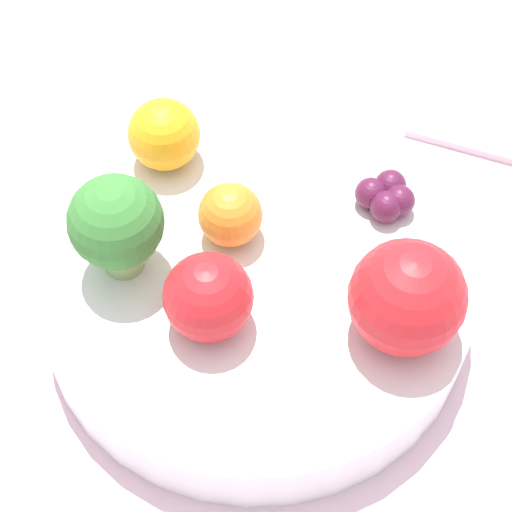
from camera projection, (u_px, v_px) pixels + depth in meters
name	position (u px, v px, depth m)	size (l,w,h in m)	color
ground_plane	(256.00, 322.00, 0.54)	(6.00, 6.00, 0.00)	gray
table_surface	(256.00, 314.00, 0.53)	(1.20, 1.20, 0.02)	silver
bowl	(256.00, 286.00, 0.51)	(0.25, 0.25, 0.04)	white
broccoli	(116.00, 224.00, 0.46)	(0.05, 0.05, 0.07)	#8CB76B
apple_red	(208.00, 297.00, 0.45)	(0.05, 0.05, 0.05)	red
apple_green	(407.00, 297.00, 0.44)	(0.06, 0.06, 0.06)	red
orange_front	(230.00, 215.00, 0.49)	(0.04, 0.04, 0.04)	orange
orange_back	(164.00, 134.00, 0.52)	(0.04, 0.04, 0.04)	orange
grape_cluster	(386.00, 196.00, 0.51)	(0.04, 0.04, 0.02)	#511938
napkin	(498.00, 90.00, 0.63)	(0.15, 0.12, 0.01)	beige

